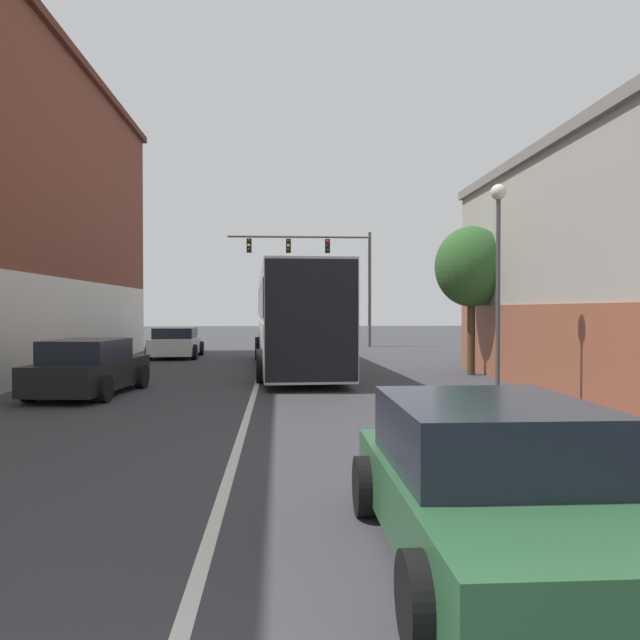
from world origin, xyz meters
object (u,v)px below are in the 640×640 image
at_px(traffic_signal_gantry, 323,261).
at_px(street_tree_near, 471,267).
at_px(bus, 295,314).
at_px(street_lamp, 498,268).
at_px(parked_car_left_near, 89,368).
at_px(parked_car_left_mid, 176,343).
at_px(hatchback_foreground, 494,485).

height_order(traffic_signal_gantry, street_tree_near, traffic_signal_gantry).
relative_size(bus, street_lamp, 2.63).
bearing_deg(parked_car_left_near, parked_car_left_mid, 5.54).
distance_m(parked_car_left_near, traffic_signal_gantry, 21.61).
bearing_deg(hatchback_foreground, parked_car_left_mid, 15.92).
bearing_deg(street_tree_near, parked_car_left_near, -159.60).
xyz_separation_m(parked_car_left_mid, traffic_signal_gantry, (7.14, 7.64, 4.29)).
relative_size(bus, parked_car_left_mid, 3.14).
height_order(hatchback_foreground, traffic_signal_gantry, traffic_signal_gantry).
relative_size(hatchback_foreground, traffic_signal_gantry, 0.50).
bearing_deg(bus, street_lamp, -156.06).
distance_m(parked_car_left_mid, street_tree_near, 13.94).
xyz_separation_m(parked_car_left_near, street_lamp, (9.70, -2.35, 2.41)).
xyz_separation_m(parked_car_left_near, parked_car_left_mid, (0.16, 12.25, -0.02)).
distance_m(bus, traffic_signal_gantry, 13.96).
relative_size(street_lamp, street_tree_near, 1.01).
relative_size(traffic_signal_gantry, street_tree_near, 1.69).
relative_size(parked_car_left_near, traffic_signal_gantry, 0.53).
bearing_deg(street_lamp, parked_car_left_mid, 123.16).
bearing_deg(traffic_signal_gantry, parked_car_left_mid, -133.08).
distance_m(street_lamp, street_tree_near, 6.66).
bearing_deg(street_tree_near, street_lamp, -102.33).
bearing_deg(bus, parked_car_left_mid, 39.01).
distance_m(bus, hatchback_foreground, 17.28).
height_order(hatchback_foreground, street_lamp, street_lamp).
relative_size(parked_car_left_mid, street_lamp, 0.84).
bearing_deg(traffic_signal_gantry, hatchback_foreground, -91.19).
bearing_deg(street_tree_near, parked_car_left_mid, 143.49).
distance_m(parked_car_left_near, parked_car_left_mid, 12.25).
distance_m(hatchback_foreground, street_lamp, 9.30).
distance_m(parked_car_left_near, street_lamp, 10.27).
relative_size(traffic_signal_gantry, street_lamp, 1.67).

